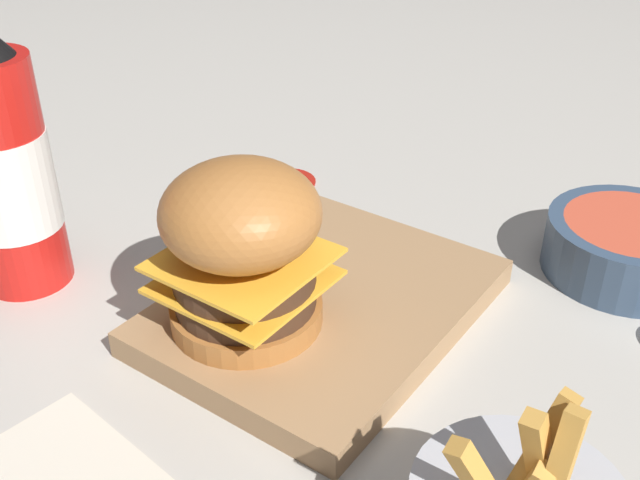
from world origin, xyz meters
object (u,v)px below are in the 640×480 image
at_px(serving_board, 320,304).
at_px(side_bowl, 629,246).
at_px(ketchup_bottle, 5,170).
at_px(burger, 243,246).

distance_m(serving_board, side_bowl, 0.28).
relative_size(serving_board, ketchup_bottle, 1.16).
bearing_deg(side_bowl, serving_board, -41.05).
height_order(serving_board, side_bowl, side_bowl).
distance_m(ketchup_bottle, side_bowl, 0.54).
height_order(ketchup_bottle, side_bowl, ketchup_bottle).
xyz_separation_m(burger, ketchup_bottle, (0.04, -0.22, 0.02)).
bearing_deg(burger, side_bowl, 142.73).
xyz_separation_m(burger, side_bowl, (-0.27, 0.21, -0.06)).
xyz_separation_m(serving_board, burger, (0.06, -0.02, 0.08)).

